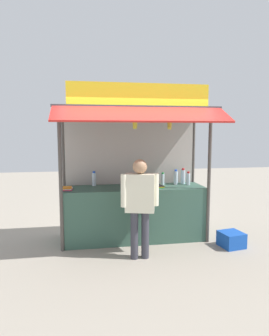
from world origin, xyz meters
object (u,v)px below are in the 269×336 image
Objects in this scene: magazine_stack_back_left at (158,186)px; plastic_crate at (231,239)px; water_bottle_far_right at (188,179)px; water_bottle_center at (94,179)px; water_bottle_front_left at (163,179)px; banana_bunch_rightmost at (170,125)px; water_bottle_far_left at (183,176)px; vendor_person at (140,199)px; water_bottle_right at (176,178)px; magazine_stack_mid_left at (67,189)px; banana_bunch_inner_right at (135,124)px; water_bottle_left at (176,177)px.

magazine_stack_back_left is 1.56m from plastic_crate.
water_bottle_center is (-1.76, 0.21, 0.01)m from water_bottle_far_right.
water_bottle_front_left is 0.65× the size of plastic_crate.
water_bottle_far_left is at bearing 54.79° from banana_bunch_rightmost.
water_bottle_center reaches higher than plastic_crate.
water_bottle_center is 1.31m from vendor_person.
vendor_person reaches higher than plastic_crate.
plastic_crate is at bearing -50.41° from water_bottle_right.
water_bottle_far_right is 2.23m from magazine_stack_mid_left.
banana_bunch_inner_right is at bearing -48.00° from water_bottle_center.
magazine_stack_back_left is at bearing -154.08° from water_bottle_far_left.
banana_bunch_rightmost is at bearing -135.49° from water_bottle_far_right.
banana_bunch_rightmost is at bearing -12.67° from magazine_stack_mid_left.
water_bottle_left is at bearing 33.93° from banana_bunch_inner_right.
water_bottle_far_left is at bearing 108.11° from water_bottle_far_right.
plastic_crate is at bearing -55.21° from water_bottle_far_left.
banana_bunch_rightmost reaches higher than water_bottle_right.
magazine_stack_back_left is (-0.57, -0.28, -0.12)m from water_bottle_far_left.
water_bottle_far_left is at bearing -119.18° from vendor_person.
vendor_person is at bearing -140.34° from water_bottle_far_right.
vendor_person is at bearing -88.39° from banana_bunch_inner_right.
water_bottle_front_left is (-0.47, 0.09, -0.01)m from water_bottle_far_right.
plastic_crate is at bearing -38.00° from water_bottle_front_left.
banana_bunch_inner_right reaches higher than magazine_stack_mid_left.
water_bottle_front_left is at bearing 177.53° from water_bottle_left.
water_bottle_front_left reaches higher than plastic_crate.
water_bottle_front_left is at bearing 85.00° from banana_bunch_rightmost.
water_bottle_center is 1.11× the size of magazine_stack_mid_left.
plastic_crate is at bearing -6.55° from banana_bunch_inner_right.
water_bottle_right is 0.98× the size of banana_bunch_inner_right.
water_bottle_far_right is 1.58m from banana_bunch_inner_right.
water_bottle_center is 0.17× the size of vendor_person.
water_bottle_far_left is 0.19× the size of vendor_person.
magazine_stack_mid_left is (-2.01, -0.22, -0.11)m from water_bottle_left.
magazine_stack_back_left is at bearing 0.57° from magazine_stack_mid_left.
water_bottle_front_left is 1.29m from water_bottle_center.
plastic_crate is at bearing -9.96° from banana_bunch_rightmost.
magazine_stack_mid_left is 1.00× the size of banana_bunch_inner_right.
water_bottle_far_left is 0.43m from water_bottle_front_left.
banana_bunch_inner_right is (-0.49, -0.40, 1.10)m from magazine_stack_back_left.
magazine_stack_back_left is at bearing -124.48° from water_bottle_front_left.
water_bottle_center reaches higher than water_bottle_far_right.
water_bottle_right is 0.30m from water_bottle_front_left.
water_bottle_left is at bearing 159.80° from water_bottle_far_right.
water_bottle_right is at bearing 8.61° from magazine_stack_mid_left.
magazine_stack_mid_left is at bearing -176.52° from water_bottle_far_right.
water_bottle_far_left is 0.92× the size of magazine_stack_back_left.
vendor_person is (-1.09, -0.91, -0.15)m from water_bottle_far_right.
water_bottle_far_right is at bearing 25.01° from banana_bunch_inner_right.
banana_bunch_rightmost is (1.23, -0.72, 0.98)m from water_bottle_center.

